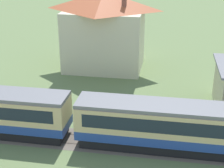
% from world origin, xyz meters
% --- Properties ---
extents(passenger_train, '(93.43, 3.17, 4.04)m').
position_xyz_m(passenger_train, '(-26.76, 0.66, 2.24)').
color(passenger_train, '#234293').
rests_on(passenger_train, ground_plane).
extents(railway_track, '(134.55, 3.60, 0.04)m').
position_xyz_m(railway_track, '(-25.50, 0.66, 0.01)').
color(railway_track, '#665B51').
rests_on(railway_track, ground_plane).
extents(station_house_terracotta_roof, '(10.89, 8.50, 10.22)m').
position_xyz_m(station_house_terracotta_roof, '(-37.31, 19.46, 5.26)').
color(station_house_terracotta_roof, beige).
rests_on(station_house_terracotta_roof, ground_plane).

